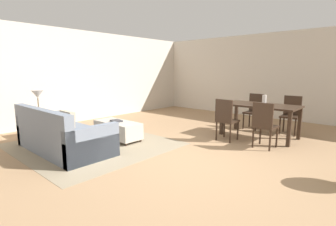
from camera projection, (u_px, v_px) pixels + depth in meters
The scene contains 15 objects.
ground_plane at pixel (183, 160), 4.37m from camera, with size 10.80×10.80×0.00m, color #9E7A56.
wall_back at pixel (284, 76), 7.82m from camera, with size 9.00×0.12×2.70m, color beige.
wall_left at pixel (75, 77), 7.47m from camera, with size 0.12×11.00×2.70m, color beige.
area_rug at pixel (94, 144), 5.30m from camera, with size 3.00×2.80×0.01m, color gray.
couch at pixel (62, 136), 4.84m from camera, with size 2.13×0.99×0.86m.
ottoman_table at pixel (118, 129), 5.64m from camera, with size 1.15×0.50×0.41m.
side_table at pixel (40, 118), 5.81m from camera, with size 0.40×0.40×0.57m.
table_lamp at pixel (38, 95), 5.72m from camera, with size 0.26×0.26×0.53m.
dining_table at pixel (260, 109), 5.80m from camera, with size 1.65×0.86×0.76m.
dining_chair_near_left at pixel (226, 117), 5.50m from camera, with size 0.41×0.41×0.92m.
dining_chair_near_right at pixel (264, 123), 4.94m from camera, with size 0.41×0.41×0.92m.
dining_chair_far_left at pixel (255, 109), 6.68m from camera, with size 0.42×0.42×0.92m.
dining_chair_far_right at pixel (291, 113), 6.13m from camera, with size 0.42×0.42×0.92m.
vase_centerpiece at pixel (264, 100), 5.75m from camera, with size 0.09×0.09×0.22m, color silver.
book_on_ottoman at pixel (116, 121), 5.62m from camera, with size 0.26×0.20×0.03m, color #333338.
Camera 1 is at (2.59, -3.28, 1.53)m, focal length 27.01 mm.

